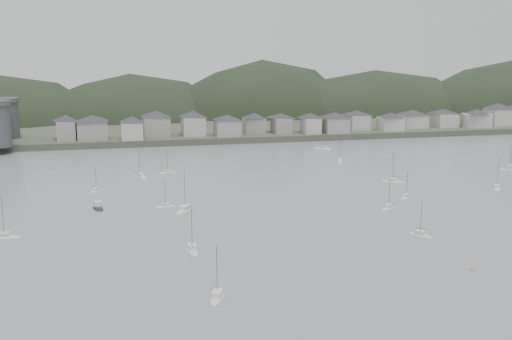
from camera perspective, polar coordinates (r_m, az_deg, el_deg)
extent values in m
plane|color=slate|center=(138.06, 7.23, -8.26)|extent=(900.00, 900.00, 0.00)
cube|color=#383D2D|center=(421.74, -6.89, 4.96)|extent=(900.00, 250.00, 3.00)
ellipsoid|color=black|center=(398.85, -11.11, 2.83)|extent=(132.08, 90.41, 79.74)
ellipsoid|color=black|center=(410.68, 0.55, 2.88)|extent=(133.88, 88.37, 101.41)
ellipsoid|color=black|center=(429.80, 10.53, 3.38)|extent=(165.81, 81.78, 82.55)
cylinder|color=#353538|center=(320.96, -21.40, 4.20)|extent=(10.00, 10.00, 17.00)
cube|color=#353538|center=(307.47, -21.73, 3.44)|extent=(3.50, 30.00, 12.00)
cube|color=gray|center=(306.79, -16.66, 3.42)|extent=(8.34, 12.91, 8.59)
pyramid|color=#27272C|center=(306.12, -16.72, 4.49)|extent=(15.78, 15.78, 3.01)
cube|color=gray|center=(305.68, -14.47, 3.48)|extent=(13.68, 13.35, 8.36)
pyramid|color=#27272C|center=(305.03, -14.53, 4.53)|extent=(20.07, 20.07, 2.93)
cube|color=#ADAAA2|center=(300.55, -11.10, 3.48)|extent=(9.78, 10.20, 8.08)
pyramid|color=#27272C|center=(299.90, -11.14, 4.51)|extent=(14.83, 14.83, 2.83)
cube|color=gray|center=(310.69, -8.95, 3.88)|extent=(12.59, 13.33, 9.09)
pyramid|color=#27272C|center=(310.00, -8.99, 5.01)|extent=(19.24, 19.24, 3.18)
cube|color=#ADAAA2|center=(310.99, -5.66, 3.95)|extent=(10.74, 12.17, 8.87)
pyramid|color=#27272C|center=(310.32, -5.68, 5.05)|extent=(17.01, 17.01, 3.10)
cube|color=gray|center=(307.08, -2.59, 3.79)|extent=(11.63, 12.09, 7.69)
pyramid|color=#27272C|center=(306.47, -2.60, 4.76)|extent=(17.61, 17.61, 2.69)
cube|color=gray|center=(318.64, -0.16, 4.04)|extent=(10.37, 9.35, 7.44)
pyramid|color=#27272C|center=(318.07, -0.16, 4.94)|extent=(14.65, 14.65, 2.60)
cube|color=gray|center=(319.63, 2.28, 4.04)|extent=(8.24, 12.20, 7.22)
pyramid|color=#27272C|center=(319.07, 2.28, 4.91)|extent=(15.17, 15.17, 2.53)
cube|color=#ADAAA2|center=(318.63, 4.94, 4.00)|extent=(8.06, 10.91, 7.46)
pyramid|color=#27272C|center=(318.06, 4.96, 4.91)|extent=(14.08, 14.08, 2.61)
cube|color=gray|center=(321.26, 7.12, 4.04)|extent=(11.73, 11.78, 7.66)
pyramid|color=#27272C|center=(320.68, 7.14, 4.95)|extent=(17.46, 17.46, 2.68)
cube|color=#ADAAA2|center=(336.12, 9.07, 4.26)|extent=(10.19, 13.02, 7.33)
pyramid|color=#27272C|center=(335.58, 9.10, 5.10)|extent=(17.23, 17.23, 2.57)
cube|color=#ADAAA2|center=(334.09, 12.02, 4.08)|extent=(11.70, 9.81, 6.88)
pyramid|color=#27272C|center=(333.58, 12.05, 4.87)|extent=(15.97, 15.97, 2.41)
cube|color=#ADAAA2|center=(349.38, 13.91, 4.30)|extent=(12.83, 12.48, 7.00)
pyramid|color=#27272C|center=(348.88, 13.95, 5.07)|extent=(18.79, 18.79, 2.45)
cube|color=#ADAAA2|center=(358.52, 16.49, 4.33)|extent=(11.07, 13.50, 6.97)
pyramid|color=#27272C|center=(358.04, 16.53, 5.08)|extent=(18.25, 18.25, 2.44)
cube|color=#ADAAA2|center=(359.82, 19.22, 4.22)|extent=(13.75, 9.12, 7.34)
pyramid|color=#27272C|center=(359.32, 19.27, 5.01)|extent=(16.97, 16.97, 2.57)
cube|color=#ADAAA2|center=(374.15, 20.92, 4.48)|extent=(11.37, 11.57, 9.05)
pyramid|color=#27272C|center=(373.58, 20.98, 5.41)|extent=(17.03, 17.03, 3.17)
ellipsoid|color=silver|center=(208.59, -14.16, -1.87)|extent=(5.66, 5.95, 1.25)
cube|color=silver|center=(208.40, -14.17, -1.63)|extent=(2.48, 2.53, 0.70)
cylinder|color=#3F3F42|center=(207.75, -14.21, -0.79)|extent=(0.12, 0.12, 7.78)
cylinder|color=#3F3F42|center=(209.11, -14.39, -1.44)|extent=(1.96, 2.14, 0.10)
ellipsoid|color=silver|center=(199.08, 13.38, -2.45)|extent=(6.32, 5.27, 1.26)
cube|color=silver|center=(198.87, 13.39, -2.19)|extent=(2.60, 2.40, 0.70)
cylinder|color=#3F3F42|center=(198.19, 13.43, -1.30)|extent=(0.12, 0.12, 7.89)
cylinder|color=#3F3F42|center=(198.59, 13.73, -2.06)|extent=(2.38, 1.71, 0.10)
ellipsoid|color=silver|center=(220.90, 12.19, -1.08)|extent=(8.32, 6.35, 1.62)
cube|color=silver|center=(220.68, 12.20, -0.79)|extent=(3.35, 2.98, 0.70)
cylinder|color=#3F3F42|center=(219.89, 12.24, 0.25)|extent=(0.12, 0.12, 10.15)
cylinder|color=#3F3F42|center=(221.76, 12.42, -0.60)|extent=(3.20, 1.94, 0.10)
ellipsoid|color=silver|center=(258.77, 21.83, 0.13)|extent=(5.81, 7.87, 1.53)
cube|color=silver|center=(258.59, 21.85, 0.36)|extent=(2.76, 3.15, 0.70)
cylinder|color=#3F3F42|center=(257.96, 21.91, 1.20)|extent=(0.12, 0.12, 9.54)
cylinder|color=#3F3F42|center=(259.09, 21.59, 0.52)|extent=(1.74, 3.06, 0.10)
ellipsoid|color=silver|center=(160.50, 14.56, -5.75)|extent=(5.48, 6.67, 1.32)
cube|color=silver|center=(160.23, 14.58, -5.42)|extent=(2.51, 2.74, 0.70)
cylinder|color=#3F3F42|center=(159.34, 14.64, -4.27)|extent=(0.12, 0.12, 8.28)
cylinder|color=#3F3F42|center=(161.22, 14.64, -5.12)|extent=(1.76, 2.52, 0.10)
ellipsoid|color=silver|center=(233.45, -7.97, -0.29)|extent=(7.30, 4.37, 1.39)
cube|color=silver|center=(233.26, -7.98, -0.05)|extent=(2.80, 2.24, 0.70)
cylinder|color=#3F3F42|center=(232.62, -8.00, 0.80)|extent=(0.12, 0.12, 8.70)
cylinder|color=#3F3F42|center=(233.45, -8.28, 0.09)|extent=(2.99, 1.11, 0.10)
ellipsoid|color=silver|center=(165.19, -21.69, -5.71)|extent=(8.39, 3.83, 1.62)
cube|color=silver|center=(164.89, -21.72, -5.34)|extent=(3.07, 2.20, 0.70)
cylinder|color=#3F3F42|center=(163.84, -21.82, -3.96)|extent=(0.12, 0.12, 10.11)
ellipsoid|color=silver|center=(144.97, -5.75, -7.25)|extent=(3.14, 8.39, 1.65)
cube|color=silver|center=(144.63, -5.76, -6.83)|extent=(1.99, 2.99, 0.70)
cylinder|color=#3F3F42|center=(143.41, -5.79, -5.24)|extent=(0.12, 0.12, 10.31)
cylinder|color=#3F3F42|center=(143.05, -5.72, -6.80)|extent=(0.33, 3.71, 0.10)
ellipsoid|color=silver|center=(184.51, -8.14, -3.32)|extent=(6.41, 2.78, 1.24)
cube|color=silver|center=(184.29, -8.15, -3.04)|extent=(2.33, 1.64, 0.70)
cylinder|color=#3F3F42|center=(183.57, -8.18, -2.10)|extent=(0.12, 0.12, 7.75)
cylinder|color=#3F3F42|center=(184.21, -8.50, -2.88)|extent=(2.78, 0.47, 0.10)
ellipsoid|color=silver|center=(179.33, -6.41, -3.69)|extent=(7.78, 9.36, 1.86)
cube|color=silver|center=(179.03, -6.41, -3.31)|extent=(3.55, 3.85, 0.70)
cylinder|color=#3F3F42|center=(177.92, -6.45, -1.83)|extent=(0.12, 0.12, 11.65)
cylinder|color=#3F3F42|center=(177.68, -6.06, -3.23)|extent=(2.48, 3.50, 0.10)
ellipsoid|color=silver|center=(287.28, 6.04, 1.87)|extent=(8.28, 6.91, 1.65)
cube|color=silver|center=(287.11, 6.04, 2.10)|extent=(3.41, 3.15, 0.70)
cylinder|color=#3F3F42|center=(286.49, 6.06, 2.92)|extent=(0.12, 0.12, 10.32)
cylinder|color=#3F3F42|center=(285.83, 5.87, 2.17)|extent=(3.10, 2.22, 0.10)
ellipsoid|color=silver|center=(220.09, 20.86, -1.60)|extent=(6.49, 8.12, 1.60)
cube|color=silver|center=(219.86, 20.88, -1.32)|extent=(3.00, 3.31, 0.70)
cylinder|color=#3F3F42|center=(219.09, 20.95, -0.29)|extent=(0.12, 0.12, 10.01)
cylinder|color=#3F3F42|center=(219.21, 21.23, -1.23)|extent=(2.03, 3.08, 0.10)
ellipsoid|color=silver|center=(255.59, 21.93, -0.01)|extent=(8.03, 7.85, 1.70)
cube|color=silver|center=(255.39, 21.95, 0.25)|extent=(3.45, 3.41, 0.70)
cylinder|color=#3F3F42|center=(254.67, 22.02, 1.20)|extent=(0.12, 0.12, 10.64)
cylinder|color=#3F3F42|center=(253.81, 21.89, 0.32)|extent=(2.84, 2.72, 0.10)
ellipsoid|color=silver|center=(184.69, 11.87, -3.43)|extent=(7.01, 5.61, 1.38)
cube|color=silver|center=(184.45, 11.88, -3.13)|extent=(2.86, 2.59, 0.70)
cylinder|color=#3F3F42|center=(183.65, 11.93, -2.08)|extent=(0.12, 0.12, 8.65)
cylinder|color=#3F3F42|center=(184.17, 12.27, -2.99)|extent=(2.67, 1.77, 0.10)
ellipsoid|color=silver|center=(118.74, -3.51, -11.44)|extent=(5.10, 8.27, 1.58)
cube|color=silver|center=(118.33, -3.52, -10.95)|extent=(2.58, 3.19, 0.70)
cylinder|color=#3F3F42|center=(116.90, -3.54, -9.14)|extent=(0.12, 0.12, 9.85)
cylinder|color=#3F3F42|center=(119.27, -3.87, -10.49)|extent=(1.32, 3.36, 0.10)
ellipsoid|color=silver|center=(227.64, -10.39, -0.65)|extent=(6.15, 8.65, 1.67)
cube|color=silver|center=(227.42, -10.40, -0.37)|extent=(2.96, 3.44, 0.70)
cylinder|color=#3F3F42|center=(226.64, -10.44, 0.68)|extent=(0.12, 0.12, 10.43)
cylinder|color=#3F3F42|center=(225.97, -10.56, -0.31)|extent=(1.79, 3.40, 0.10)
ellipsoid|color=silver|center=(256.53, 7.57, 0.74)|extent=(5.25, 8.05, 1.54)
cube|color=silver|center=(256.35, 7.57, 0.98)|extent=(2.60, 3.14, 0.70)
cylinder|color=#3F3F42|center=(255.70, 7.59, 1.83)|extent=(0.12, 0.12, 9.63)
cylinder|color=#3F3F42|center=(257.24, 7.36, 1.14)|extent=(1.43, 3.24, 0.10)
ellipsoid|color=black|center=(186.38, -14.03, -3.39)|extent=(4.15, 7.35, 1.53)
cube|color=silver|center=(186.04, -14.05, -2.97)|extent=(2.40, 2.50, 1.40)
cylinder|color=#3F3F42|center=(185.83, -14.07, -2.70)|extent=(0.10, 0.10, 1.20)
sphere|color=#BD853F|center=(251.13, -17.65, 0.12)|extent=(0.70, 0.70, 0.70)
sphere|color=#BD853F|center=(231.30, -7.74, -0.36)|extent=(0.70, 0.70, 0.70)
sphere|color=#BD853F|center=(139.75, 18.88, -8.47)|extent=(0.70, 0.70, 0.70)
sphere|color=#BD853F|center=(264.78, 11.97, 0.94)|extent=(0.70, 0.70, 0.70)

